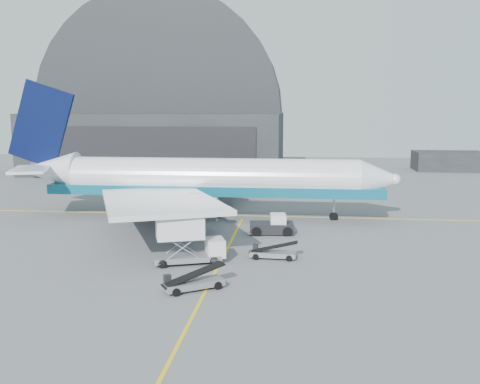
# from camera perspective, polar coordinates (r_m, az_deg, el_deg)

# --- Properties ---
(ground) EXTENTS (200.00, 200.00, 0.00)m
(ground) POSITION_cam_1_polar(r_m,az_deg,el_deg) (46.54, -2.10, -7.46)
(ground) COLOR #565659
(ground) RESTS_ON ground
(taxi_lines) EXTENTS (80.00, 42.12, 0.02)m
(taxi_lines) POSITION_cam_1_polar(r_m,az_deg,el_deg) (58.69, -0.30, -3.96)
(taxi_lines) COLOR yellow
(taxi_lines) RESTS_ON ground
(hangar) EXTENTS (50.00, 28.30, 28.00)m
(hangar) POSITION_cam_1_polar(r_m,az_deg,el_deg) (112.82, -8.46, 7.07)
(hangar) COLOR black
(hangar) RESTS_ON ground
(distant_bldg_a) EXTENTS (14.00, 8.00, 4.00)m
(distant_bldg_a) POSITION_cam_1_polar(r_m,az_deg,el_deg) (121.05, 21.30, 2.15)
(distant_bldg_a) COLOR black
(distant_bldg_a) RESTS_ON ground
(airliner) EXTENTS (47.57, 46.12, 16.69)m
(airliner) POSITION_cam_1_polar(r_m,az_deg,el_deg) (64.40, -4.48, 1.39)
(airliner) COLOR white
(airliner) RESTS_ON ground
(catering_truck) EXTENTS (6.40, 4.02, 4.13)m
(catering_truck) POSITION_cam_1_polar(r_m,az_deg,el_deg) (45.79, -5.76, -5.06)
(catering_truck) COLOR slate
(catering_truck) RESTS_ON ground
(pushback_tug) EXTENTS (4.80, 3.08, 2.12)m
(pushback_tug) POSITION_cam_1_polar(r_m,az_deg,el_deg) (56.61, 3.52, -3.65)
(pushback_tug) COLOR black
(pushback_tug) RESTS_ON ground
(belt_loader_a) EXTENTS (4.54, 3.66, 1.80)m
(belt_loader_a) POSITION_cam_1_polar(r_m,az_deg,el_deg) (39.67, -5.06, -9.60)
(belt_loader_a) COLOR slate
(belt_loader_a) RESTS_ON ground
(belt_loader_b) EXTENTS (4.32, 1.71, 1.63)m
(belt_loader_b) POSITION_cam_1_polar(r_m,az_deg,el_deg) (47.47, 3.49, -6.51)
(belt_loader_b) COLOR slate
(belt_loader_b) RESTS_ON ground
(traffic_cone) EXTENTS (0.33, 0.33, 0.48)m
(traffic_cone) POSITION_cam_1_polar(r_m,az_deg,el_deg) (47.13, -5.38, -7.00)
(traffic_cone) COLOR #F23207
(traffic_cone) RESTS_ON ground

